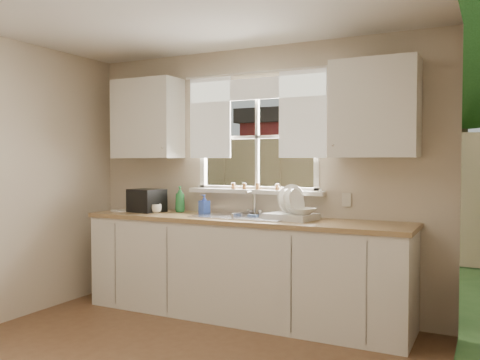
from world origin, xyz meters
The scene contains 19 objects.
room_walls centered at (0.00, -0.07, 1.24)m, with size 3.62×4.02×2.50m.
window centered at (0.00, 2.00, 1.49)m, with size 1.38×0.16×1.06m.
curtains centered at (0.00, 1.95, 1.93)m, with size 1.50×0.03×0.81m.
base_cabinets centered at (0.00, 1.68, 0.43)m, with size 3.00×0.62×0.87m, color silver.
countertop centered at (0.00, 1.68, 0.89)m, with size 3.04×0.65×0.04m, color #99784C.
upper_cabinet_left centered at (-1.15, 1.82, 1.85)m, with size 0.70×0.33×0.80m, color silver.
upper_cabinet_right centered at (1.15, 1.82, 1.85)m, with size 0.70×0.33×0.80m, color silver.
wall_outlet centered at (0.88, 1.99, 1.08)m, with size 0.08×0.01×0.12m, color beige.
sill_jars centered at (-0.01, 1.94, 1.18)m, with size 0.50×0.04×0.06m.
backyard centered at (0.58, 8.42, 3.46)m, with size 20.00×10.00×6.13m.
sink centered at (0.00, 1.71, 0.84)m, with size 0.88×0.52×0.40m.
dish_rack centered at (0.46, 1.73, 0.98)m, with size 0.46×0.38×0.30m.
bowl centered at (0.57, 1.68, 0.99)m, with size 0.22×0.22×0.05m, color white.
soap_bottle_a centered at (-0.77, 1.84, 1.04)m, with size 0.10×0.10×0.26m, color #2B833F.
soap_bottle_b centered at (-0.46, 1.80, 1.00)m, with size 0.08×0.09×0.19m, color blue.
soap_bottle_c centered at (-1.02, 1.86, 0.99)m, with size 0.13×0.13×0.17m, color beige.
saucer centered at (-1.35, 1.63, 0.92)m, with size 0.20×0.20×0.01m, color white.
cup centered at (-0.93, 1.65, 0.95)m, with size 0.11×0.11×0.09m, color silver.
black_appliance centered at (-1.07, 1.70, 1.02)m, with size 0.31×0.27×0.23m, color black.
Camera 1 is at (2.04, -2.41, 1.42)m, focal length 38.00 mm.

